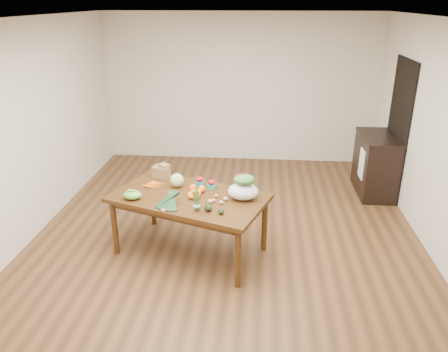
# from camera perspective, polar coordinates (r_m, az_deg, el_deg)

# --- Properties ---
(floor) EXTENTS (6.00, 6.00, 0.00)m
(floor) POSITION_cam_1_polar(r_m,az_deg,el_deg) (5.80, 0.32, -7.73)
(floor) COLOR brown
(floor) RESTS_ON ground
(ceiling) EXTENTS (5.00, 6.00, 0.02)m
(ceiling) POSITION_cam_1_polar(r_m,az_deg,el_deg) (5.03, 0.39, 19.96)
(ceiling) COLOR white
(ceiling) RESTS_ON room_walls
(room_walls) EXTENTS (5.02, 6.02, 2.70)m
(room_walls) POSITION_cam_1_polar(r_m,az_deg,el_deg) (5.26, 0.35, 5.11)
(room_walls) COLOR beige
(room_walls) RESTS_ON floor
(dining_table) EXTENTS (2.00, 1.52, 0.75)m
(dining_table) POSITION_cam_1_polar(r_m,az_deg,el_deg) (5.30, -4.47, -6.29)
(dining_table) COLOR #452810
(dining_table) RESTS_ON floor
(doorway_dark) EXTENTS (0.02, 1.00, 2.10)m
(doorway_dark) POSITION_cam_1_polar(r_m,az_deg,el_deg) (7.17, 21.73, 5.69)
(doorway_dark) COLOR black
(doorway_dark) RESTS_ON floor
(cabinet) EXTENTS (0.52, 1.02, 0.94)m
(cabinet) POSITION_cam_1_polar(r_m,az_deg,el_deg) (7.26, 19.15, 1.41)
(cabinet) COLOR black
(cabinet) RESTS_ON floor
(dish_towel) EXTENTS (0.02, 0.28, 0.45)m
(dish_towel) POSITION_cam_1_polar(r_m,az_deg,el_deg) (7.00, 17.52, 1.55)
(dish_towel) COLOR white
(dish_towel) RESTS_ON cabinet
(paper_bag) EXTENTS (0.31, 0.29, 0.18)m
(paper_bag) POSITION_cam_1_polar(r_m,az_deg,el_deg) (5.67, -8.29, 0.69)
(paper_bag) COLOR brown
(paper_bag) RESTS_ON dining_table
(cabbage) EXTENTS (0.17, 0.17, 0.17)m
(cabbage) POSITION_cam_1_polar(r_m,az_deg,el_deg) (5.36, -6.17, -0.57)
(cabbage) COLOR #B6DD7F
(cabbage) RESTS_ON dining_table
(strawberry_basket_a) EXTENTS (0.13, 0.13, 0.10)m
(strawberry_basket_a) POSITION_cam_1_polar(r_m,az_deg,el_deg) (5.37, -3.21, -0.83)
(strawberry_basket_a) COLOR red
(strawberry_basket_a) RESTS_ON dining_table
(strawberry_basket_b) EXTENTS (0.13, 0.13, 0.09)m
(strawberry_basket_b) POSITION_cam_1_polar(r_m,az_deg,el_deg) (5.29, -1.63, -1.22)
(strawberry_basket_b) COLOR #AF0B1D
(strawberry_basket_b) RESTS_ON dining_table
(orange_a) EXTENTS (0.09, 0.09, 0.09)m
(orange_a) POSITION_cam_1_polar(r_m,az_deg,el_deg) (5.23, -4.06, -1.56)
(orange_a) COLOR #FF630F
(orange_a) RESTS_ON dining_table
(orange_b) EXTENTS (0.09, 0.09, 0.09)m
(orange_b) POSITION_cam_1_polar(r_m,az_deg,el_deg) (5.20, -2.92, -1.70)
(orange_b) COLOR orange
(orange_b) RESTS_ON dining_table
(orange_c) EXTENTS (0.07, 0.07, 0.07)m
(orange_c) POSITION_cam_1_polar(r_m,az_deg,el_deg) (5.14, -3.37, -2.11)
(orange_c) COLOR orange
(orange_c) RESTS_ON dining_table
(mandarin_cluster) EXTENTS (0.23, 0.23, 0.10)m
(mandarin_cluster) POSITION_cam_1_polar(r_m,az_deg,el_deg) (5.07, -3.96, -2.25)
(mandarin_cluster) COLOR #E2570D
(mandarin_cluster) RESTS_ON dining_table
(carrots) EXTENTS (0.28, 0.28, 0.03)m
(carrots) POSITION_cam_1_polar(r_m,az_deg,el_deg) (5.44, -9.03, -1.16)
(carrots) COLOR #FF5E15
(carrots) RESTS_ON dining_table
(snap_pea_bag) EXTENTS (0.22, 0.16, 0.10)m
(snap_pea_bag) POSITION_cam_1_polar(r_m,az_deg,el_deg) (5.13, -11.87, -2.45)
(snap_pea_bag) COLOR #62AF3B
(snap_pea_bag) RESTS_ON dining_table
(kale_bunch) EXTENTS (0.44, 0.48, 0.16)m
(kale_bunch) POSITION_cam_1_polar(r_m,az_deg,el_deg) (4.85, -7.34, -3.23)
(kale_bunch) COLOR #15311B
(kale_bunch) RESTS_ON dining_table
(asparagus_bundle) EXTENTS (0.11, 0.14, 0.26)m
(asparagus_bundle) POSITION_cam_1_polar(r_m,az_deg,el_deg) (4.72, -3.62, -3.19)
(asparagus_bundle) COLOR #406B31
(asparagus_bundle) RESTS_ON dining_table
(potato_a) EXTENTS (0.04, 0.04, 0.04)m
(potato_a) POSITION_cam_1_polar(r_m,az_deg,el_deg) (4.96, -1.32, -3.19)
(potato_a) COLOR tan
(potato_a) RESTS_ON dining_table
(potato_b) EXTENTS (0.06, 0.05, 0.05)m
(potato_b) POSITION_cam_1_polar(r_m,az_deg,el_deg) (4.92, -1.81, -3.33)
(potato_b) COLOR tan
(potato_b) RESTS_ON dining_table
(potato_c) EXTENTS (0.05, 0.05, 0.04)m
(potato_c) POSITION_cam_1_polar(r_m,az_deg,el_deg) (4.99, 0.18, -2.99)
(potato_c) COLOR #DEBB80
(potato_c) RESTS_ON dining_table
(potato_d) EXTENTS (0.04, 0.04, 0.04)m
(potato_d) POSITION_cam_1_polar(r_m,az_deg,el_deg) (5.07, -0.99, -2.60)
(potato_d) COLOR tan
(potato_d) RESTS_ON dining_table
(potato_e) EXTENTS (0.05, 0.05, 0.04)m
(potato_e) POSITION_cam_1_polar(r_m,az_deg,el_deg) (4.90, -0.34, -3.48)
(potato_e) COLOR tan
(potato_e) RESTS_ON dining_table
(avocado_a) EXTENTS (0.11, 0.14, 0.08)m
(avocado_a) POSITION_cam_1_polar(r_m,az_deg,el_deg) (4.76, -2.07, -4.10)
(avocado_a) COLOR black
(avocado_a) RESTS_ON dining_table
(avocado_b) EXTENTS (0.09, 0.11, 0.06)m
(avocado_b) POSITION_cam_1_polar(r_m,az_deg,el_deg) (4.69, -0.40, -4.61)
(avocado_b) COLOR black
(avocado_b) RESTS_ON dining_table
(salad_bag) EXTENTS (0.42, 0.37, 0.27)m
(salad_bag) POSITION_cam_1_polar(r_m,az_deg,el_deg) (4.98, 2.52, -1.62)
(salad_bag) COLOR white
(salad_bag) RESTS_ON dining_table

